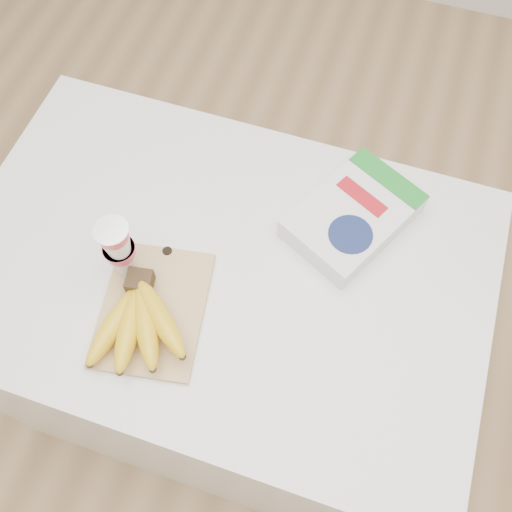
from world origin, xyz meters
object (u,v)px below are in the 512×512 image
(cutting_board, at_px, (153,309))
(bananas, at_px, (138,321))
(table, at_px, (228,333))
(cereal_box, at_px, (353,216))
(yogurt_stack, at_px, (118,247))

(cutting_board, relative_size, bananas, 1.25)
(table, bearing_deg, cereal_box, 38.11)
(cutting_board, bearing_deg, table, 47.39)
(cutting_board, height_order, cereal_box, cereal_box)
(table, bearing_deg, yogurt_stack, -158.20)
(cutting_board, distance_m, yogurt_stack, 0.14)
(table, distance_m, cutting_board, 0.45)
(cutting_board, xyz_separation_m, cereal_box, (0.32, 0.31, 0.02))
(table, bearing_deg, bananas, -118.06)
(yogurt_stack, bearing_deg, bananas, -54.51)
(cutting_board, distance_m, cereal_box, 0.44)
(table, bearing_deg, cutting_board, -123.04)
(bananas, bearing_deg, cutting_board, 80.99)
(table, xyz_separation_m, yogurt_stack, (-0.17, -0.07, 0.50))
(bananas, height_order, cereal_box, bananas)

